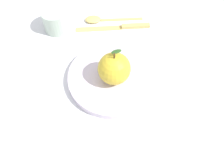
{
  "coord_description": "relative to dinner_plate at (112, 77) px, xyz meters",
  "views": [
    {
      "loc": [
        -0.32,
        -0.13,
        0.47
      ],
      "look_at": [
        -0.03,
        0.0,
        0.02
      ],
      "focal_mm": 36.06,
      "sensor_mm": 36.0,
      "label": 1
    }
  ],
  "objects": [
    {
      "name": "apple",
      "position": [
        -0.01,
        -0.01,
        0.05
      ],
      "size": [
        0.08,
        0.08,
        0.09
      ],
      "color": "gold",
      "rests_on": "dinner_plate"
    },
    {
      "name": "ground_plane",
      "position": [
        0.03,
        -0.0,
        -0.01
      ],
      "size": [
        2.4,
        2.4,
        0.0
      ],
      "primitive_type": "plane",
      "color": "silver"
    },
    {
      "name": "knife",
      "position": [
        0.18,
        0.05,
        -0.01
      ],
      "size": [
        0.12,
        0.2,
        0.01
      ],
      "color": "#D8B766",
      "rests_on": "ground_plane"
    },
    {
      "name": "dinner_plate",
      "position": [
        0.0,
        0.0,
        0.0
      ],
      "size": [
        0.22,
        0.22,
        0.02
      ],
      "color": "silver",
      "rests_on": "ground_plane"
    },
    {
      "name": "cup",
      "position": [
        0.1,
        0.22,
        0.02
      ],
      "size": [
        0.08,
        0.08,
        0.06
      ],
      "color": "#B2C6B2",
      "rests_on": "ground_plane"
    },
    {
      "name": "spoon",
      "position": [
        0.18,
        0.12,
        -0.01
      ],
      "size": [
        0.1,
        0.17,
        0.01
      ],
      "color": "#D8B766",
      "rests_on": "ground_plane"
    }
  ]
}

